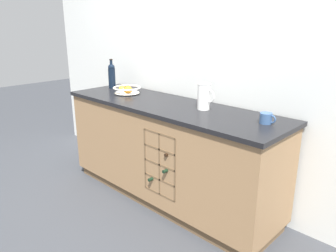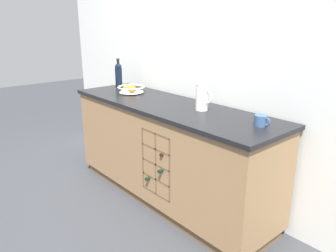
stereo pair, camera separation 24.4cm
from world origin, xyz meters
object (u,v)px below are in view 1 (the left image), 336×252
object	(u,v)px
white_pitcher	(204,96)
standing_wine_bottle	(112,75)
ceramic_mug	(266,118)
fruit_bowl	(127,89)

from	to	relation	value
white_pitcher	standing_wine_bottle	bearing A→B (deg)	178.49
standing_wine_bottle	white_pitcher	bearing A→B (deg)	-1.51
ceramic_mug	white_pitcher	bearing A→B (deg)	179.53
white_pitcher	ceramic_mug	distance (m)	0.57
fruit_bowl	standing_wine_bottle	xyz separation A→B (m)	(-0.35, 0.08, 0.10)
white_pitcher	standing_wine_bottle	world-z (taller)	standing_wine_bottle
white_pitcher	fruit_bowl	bearing A→B (deg)	-177.04
fruit_bowl	ceramic_mug	distance (m)	1.50
white_pitcher	ceramic_mug	bearing A→B (deg)	-0.47
white_pitcher	ceramic_mug	world-z (taller)	white_pitcher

